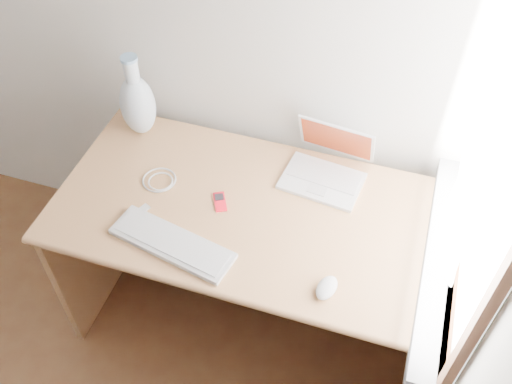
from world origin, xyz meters
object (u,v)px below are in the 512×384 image
(external_keyboard, at_px, (172,243))
(vase, at_px, (138,103))
(laptop, at_px, (325,167))
(desk, at_px, (261,230))

(external_keyboard, distance_m, vase, 0.63)
(laptop, distance_m, vase, 0.78)
(desk, bearing_deg, laptop, 38.39)
(vase, bearing_deg, external_keyboard, -55.01)
(desk, xyz_separation_m, vase, (-0.57, 0.18, 0.37))
(external_keyboard, bearing_deg, desk, 67.74)
(laptop, distance_m, external_keyboard, 0.64)
(laptop, relative_size, vase, 0.88)
(external_keyboard, height_order, vase, vase)
(desk, relative_size, laptop, 4.60)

